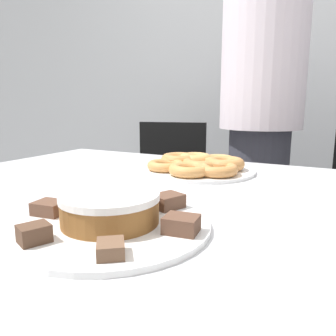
{
  "coord_description": "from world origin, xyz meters",
  "views": [
    {
      "loc": [
        0.34,
        -0.69,
        0.97
      ],
      "look_at": [
        -0.03,
        0.01,
        0.82
      ],
      "focal_mm": 35.0,
      "sensor_mm": 36.0,
      "label": 1
    }
  ],
  "objects": [
    {
      "name": "lamington_0",
      "position": [
        0.07,
        -0.35,
        0.78
      ],
      "size": [
        0.06,
        0.06,
        0.02
      ],
      "rotation": [
        0.0,
        0.0,
        5.37
      ],
      "color": "brown",
      "rests_on": "plate_cake"
    },
    {
      "name": "donut_1",
      "position": [
        0.03,
        0.21,
        0.79
      ],
      "size": [
        0.13,
        0.13,
        0.03
      ],
      "color": "#C68447",
      "rests_on": "plate_donuts"
    },
    {
      "name": "office_chair_left",
      "position": [
        -0.5,
        0.89,
        0.41
      ],
      "size": [
        0.54,
        0.54,
        0.87
      ],
      "rotation": [
        0.0,
        0.0,
        0.25
      ],
      "color": "black",
      "rests_on": "ground_plane"
    },
    {
      "name": "lamington_5",
      "position": [
        -0.06,
        -0.37,
        0.78
      ],
      "size": [
        0.05,
        0.06,
        0.03
      ],
      "rotation": [
        0.0,
        0.0,
        10.6
      ],
      "color": "#513828",
      "rests_on": "plate_cake"
    },
    {
      "name": "frosted_cake",
      "position": [
        -0.01,
        -0.25,
        0.8
      ],
      "size": [
        0.17,
        0.17,
        0.05
      ],
      "color": "brown",
      "rests_on": "plate_cake"
    },
    {
      "name": "lamington_2",
      "position": [
        0.04,
        -0.13,
        0.78
      ],
      "size": [
        0.07,
        0.07,
        0.03
      ],
      "rotation": [
        0.0,
        0.0,
        7.46
      ],
      "color": "brown",
      "rests_on": "plate_cake"
    },
    {
      "name": "donut_0",
      "position": [
        -0.05,
        0.28,
        0.79
      ],
      "size": [
        0.11,
        0.11,
        0.03
      ],
      "color": "#C68447",
      "rests_on": "plate_donuts"
    },
    {
      "name": "lamington_3",
      "position": [
        -0.09,
        -0.14,
        0.78
      ],
      "size": [
        0.07,
        0.07,
        0.02
      ],
      "rotation": [
        0.0,
        0.0,
        8.51
      ],
      "color": "brown",
      "rests_on": "plate_cake"
    },
    {
      "name": "donut_4",
      "position": [
        -0.09,
        0.33,
        0.79
      ],
      "size": [
        0.11,
        0.11,
        0.04
      ],
      "color": "tan",
      "rests_on": "plate_donuts"
    },
    {
      "name": "lamington_4",
      "position": [
        -0.14,
        -0.27,
        0.78
      ],
      "size": [
        0.06,
        0.05,
        0.02
      ],
      "rotation": [
        0.0,
        0.0,
        9.55
      ],
      "color": "brown",
      "rests_on": "plate_cake"
    },
    {
      "name": "table",
      "position": [
        0.0,
        0.0,
        0.68
      ],
      "size": [
        1.56,
        1.06,
        0.76
      ],
      "color": "silver",
      "rests_on": "ground_plane"
    },
    {
      "name": "donut_2",
      "position": [
        0.02,
        0.3,
        0.79
      ],
      "size": [
        0.12,
        0.12,
        0.04
      ],
      "color": "#C68447",
      "rests_on": "plate_donuts"
    },
    {
      "name": "plate_donuts",
      "position": [
        -0.05,
        0.28,
        0.76
      ],
      "size": [
        0.36,
        0.36,
        0.01
      ],
      "color": "white",
      "rests_on": "table"
    },
    {
      "name": "donut_6",
      "position": [
        -0.14,
        0.21,
        0.78
      ],
      "size": [
        0.12,
        0.12,
        0.03
      ],
      "color": "#D18E4C",
      "rests_on": "plate_donuts"
    },
    {
      "name": "person_standing",
      "position": [
        -0.01,
        0.93,
        0.9
      ],
      "size": [
        0.39,
        0.39,
        1.72
      ],
      "color": "#383842",
      "rests_on": "ground_plane"
    },
    {
      "name": "wall_back",
      "position": [
        0.0,
        1.63,
        1.3
      ],
      "size": [
        8.0,
        0.05,
        2.6
      ],
      "color": "#A8AAAD",
      "rests_on": "ground_plane"
    },
    {
      "name": "plate_cake",
      "position": [
        -0.01,
        -0.25,
        0.76
      ],
      "size": [
        0.35,
        0.35,
        0.01
      ],
      "color": "white",
      "rests_on": "table"
    },
    {
      "name": "donut_5",
      "position": [
        -0.14,
        0.3,
        0.79
      ],
      "size": [
        0.12,
        0.12,
        0.04
      ],
      "color": "#C68447",
      "rests_on": "plate_donuts"
    },
    {
      "name": "lamington_1",
      "position": [
        0.12,
        -0.23,
        0.78
      ],
      "size": [
        0.06,
        0.05,
        0.03
      ],
      "rotation": [
        0.0,
        0.0,
        6.41
      ],
      "color": "brown",
      "rests_on": "plate_cake"
    },
    {
      "name": "donut_3",
      "position": [
        -0.02,
        0.37,
        0.79
      ],
      "size": [
        0.11,
        0.11,
        0.03
      ],
      "color": "tan",
      "rests_on": "plate_donuts"
    },
    {
      "name": "donut_7",
      "position": [
        -0.04,
        0.17,
        0.79
      ],
      "size": [
        0.12,
        0.12,
        0.03
      ],
      "color": "#D18E4C",
      "rests_on": "plate_donuts"
    }
  ]
}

